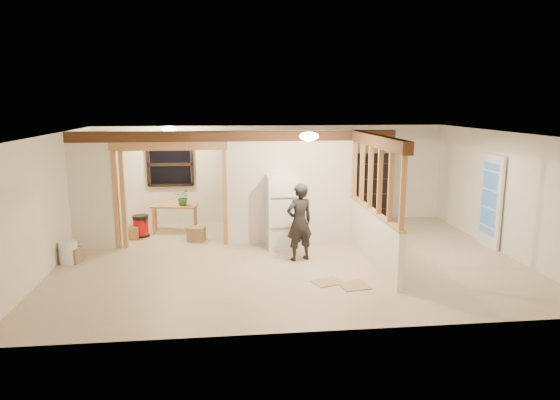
{
  "coord_description": "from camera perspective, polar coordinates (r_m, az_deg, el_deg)",
  "views": [
    {
      "loc": [
        -1.25,
        -9.52,
        3.1
      ],
      "look_at": [
        -0.13,
        0.4,
        1.13
      ],
      "focal_mm": 32.0,
      "sensor_mm": 36.0,
      "label": 1
    }
  ],
  "objects": [
    {
      "name": "hanging_bulb",
      "position": [
        11.18,
        -10.32,
        6.28
      ],
      "size": [
        0.07,
        0.07,
        0.07
      ],
      "primitive_type": "ellipsoid",
      "color": "#FFD88C",
      "rests_on": "ceiling"
    },
    {
      "name": "shop_vac",
      "position": [
        12.06,
        -15.62,
        -2.87
      ],
      "size": [
        0.43,
        0.43,
        0.52
      ],
      "primitive_type": "cylinder",
      "rotation": [
        0.0,
        0.0,
        0.07
      ],
      "color": "#B60D0B",
      "rests_on": "floor"
    },
    {
      "name": "ceiling_dome_main",
      "position": [
        9.17,
        3.34,
        7.29
      ],
      "size": [
        0.36,
        0.36,
        0.16
      ],
      "primitive_type": "ellipsoid",
      "color": "#FFEABF",
      "rests_on": "ceiling"
    },
    {
      "name": "work_table",
      "position": [
        12.31,
        -11.9,
        -2.06
      ],
      "size": [
        1.14,
        0.74,
        0.67
      ],
      "primitive_type": "cube",
      "rotation": [
        0.0,
        0.0,
        -0.21
      ],
      "color": "#B8814D",
      "rests_on": "floor"
    },
    {
      "name": "pony_wall",
      "position": [
        9.9,
        10.57,
        -4.24
      ],
      "size": [
        0.12,
        3.2,
        1.0
      ],
      "primitive_type": "cube",
      "color": "silver",
      "rests_on": "floor"
    },
    {
      "name": "wall_back",
      "position": [
        12.96,
        -0.84,
        2.97
      ],
      "size": [
        9.0,
        0.01,
        2.5
      ],
      "primitive_type": "cube",
      "color": "white",
      "rests_on": "floor"
    },
    {
      "name": "bucket",
      "position": [
        10.57,
        -23.03,
        -5.56
      ],
      "size": [
        0.42,
        0.42,
        0.43
      ],
      "primitive_type": "cylinder",
      "rotation": [
        0.0,
        0.0,
        0.24
      ],
      "color": "white",
      "rests_on": "floor"
    },
    {
      "name": "box_front",
      "position": [
        10.64,
        -22.86,
        -5.83
      ],
      "size": [
        0.42,
        0.36,
        0.3
      ],
      "primitive_type": "cube",
      "rotation": [
        0.0,
        0.0,
        -0.19
      ],
      "color": "#946947",
      "rests_on": "floor"
    },
    {
      "name": "refrigerator",
      "position": [
        10.67,
        0.27,
        -1.38
      ],
      "size": [
        0.64,
        0.62,
        1.56
      ],
      "primitive_type": "cube",
      "color": "white",
      "rests_on": "floor"
    },
    {
      "name": "ceiling",
      "position": [
        9.62,
        1.06,
        7.6
      ],
      "size": [
        9.0,
        6.5,
        0.01
      ],
      "primitive_type": "cube",
      "color": "white"
    },
    {
      "name": "floor_panel_near",
      "position": [
        8.75,
        8.42,
        -9.63
      ],
      "size": [
        0.54,
        0.54,
        0.02
      ],
      "primitive_type": "cube",
      "rotation": [
        0.0,
        0.0,
        0.15
      ],
      "color": "tan",
      "rests_on": "floor"
    },
    {
      "name": "doorway_frame",
      "position": [
        10.96,
        -12.35,
        0.4
      ],
      "size": [
        2.46,
        0.14,
        2.2
      ],
      "primitive_type": "cube",
      "color": "#B8814D",
      "rests_on": "floor"
    },
    {
      "name": "floor_panel_far",
      "position": [
        8.85,
        5.42,
        -9.31
      ],
      "size": [
        0.59,
        0.53,
        0.02
      ],
      "primitive_type": "cube",
      "rotation": [
        0.0,
        0.0,
        0.36
      ],
      "color": "tan",
      "rests_on": "floor"
    },
    {
      "name": "woman",
      "position": [
        9.82,
        2.23,
        -2.53
      ],
      "size": [
        0.66,
        0.54,
        1.55
      ],
      "primitive_type": "imported",
      "rotation": [
        0.0,
        0.0,
        3.5
      ],
      "color": "black",
      "rests_on": "floor"
    },
    {
      "name": "wall_front",
      "position": [
        6.65,
        4.68,
        -4.99
      ],
      "size": [
        9.0,
        0.01,
        2.5
      ],
      "primitive_type": "cube",
      "color": "white",
      "rests_on": "floor"
    },
    {
      "name": "stud_partition",
      "position": [
        9.66,
        10.81,
        2.41
      ],
      "size": [
        0.14,
        3.2,
        1.32
      ],
      "primitive_type": "cube",
      "color": "#B8814D",
      "rests_on": "pony_wall"
    },
    {
      "name": "window_back",
      "position": [
        12.85,
        -12.45,
        3.99
      ],
      "size": [
        1.12,
        0.1,
        1.1
      ],
      "primitive_type": "cube",
      "color": "black",
      "rests_on": "wall_back"
    },
    {
      "name": "ceiling_dome_util",
      "position": [
        11.9,
        -12.58,
        7.93
      ],
      "size": [
        0.32,
        0.32,
        0.14
      ],
      "primitive_type": "ellipsoid",
      "color": "#FFEABF",
      "rests_on": "ceiling"
    },
    {
      "name": "partition_left_stub",
      "position": [
        11.23,
        -20.78,
        0.96
      ],
      "size": [
        0.9,
        0.12,
        2.5
      ],
      "primitive_type": "cube",
      "color": "silver",
      "rests_on": "floor"
    },
    {
      "name": "wall_right",
      "position": [
        11.27,
        24.35,
        0.73
      ],
      "size": [
        0.01,
        6.5,
        2.5
      ],
      "primitive_type": "cube",
      "color": "white",
      "rests_on": "floor"
    },
    {
      "name": "bookshelf",
      "position": [
        13.32,
        10.63,
        1.42
      ],
      "size": [
        0.89,
        0.3,
        1.77
      ],
      "primitive_type": "cube",
      "color": "black",
      "rests_on": "floor"
    },
    {
      "name": "french_door",
      "position": [
        11.62,
        22.92,
        -0.13
      ],
      "size": [
        0.12,
        0.86,
        2.0
      ],
      "primitive_type": "cube",
      "color": "white",
      "rests_on": "floor"
    },
    {
      "name": "box_util_b",
      "position": [
        11.98,
        -16.56,
        -3.61
      ],
      "size": [
        0.32,
        0.32,
        0.28
      ],
      "primitive_type": "cube",
      "rotation": [
        0.0,
        0.0,
        0.08
      ],
      "color": "#946947",
      "rests_on": "floor"
    },
    {
      "name": "wall_left",
      "position": [
        10.22,
        -24.85,
        -0.29
      ],
      "size": [
        0.01,
        6.5,
        2.5
      ],
      "primitive_type": "cube",
      "color": "white",
      "rests_on": "floor"
    },
    {
      "name": "partition_center",
      "position": [
        10.97,
        1.25,
        1.47
      ],
      "size": [
        2.8,
        0.12,
        2.5
      ],
      "primitive_type": "cube",
      "color": "silver",
      "rests_on": "floor"
    },
    {
      "name": "floor",
      "position": [
        10.09,
        1.01,
        -6.75
      ],
      "size": [
        9.0,
        6.5,
        0.01
      ],
      "primitive_type": "cube",
      "color": "#BFA98E",
      "rests_on": "ground"
    },
    {
      "name": "header_beam_right",
      "position": [
        9.58,
        10.97,
        6.67
      ],
      "size": [
        0.18,
        3.3,
        0.22
      ],
      "primitive_type": "cube",
      "color": "#4F2F1B",
      "rests_on": "ceiling"
    },
    {
      "name": "box_util_a",
      "position": [
        11.48,
        -9.52,
        -3.83
      ],
      "size": [
        0.43,
        0.39,
        0.32
      ],
      "primitive_type": "cube",
      "rotation": [
        0.0,
        0.0,
        -0.22
      ],
      "color": "#946947",
      "rests_on": "floor"
    },
    {
      "name": "potted_plant",
      "position": [
        12.09,
        -11.0,
        0.3
      ],
      "size": [
        0.43,
        0.39,
        0.39
      ],
      "primitive_type": "imported",
      "rotation": [
        0.0,
        0.0,
        -0.29
      ],
      "color": "#336024",
      "rests_on": "work_table"
    },
    {
      "name": "header_beam_back",
      "position": [
        10.74,
        -5.13,
        7.29
      ],
      "size": [
        7.0,
        0.18,
        0.22
      ],
      "primitive_type": "cube",
      "color": "#4F2F1B",
      "rests_on": "ceiling"
    }
  ]
}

